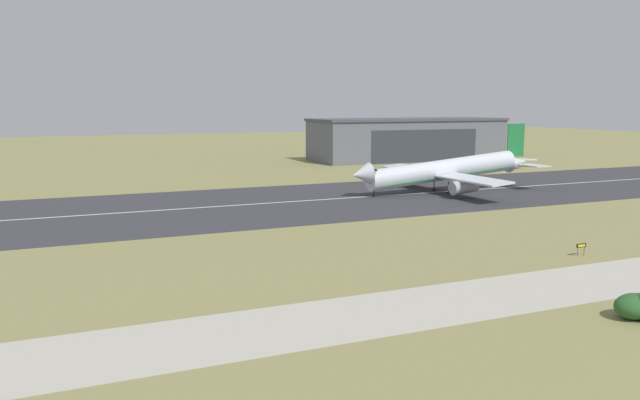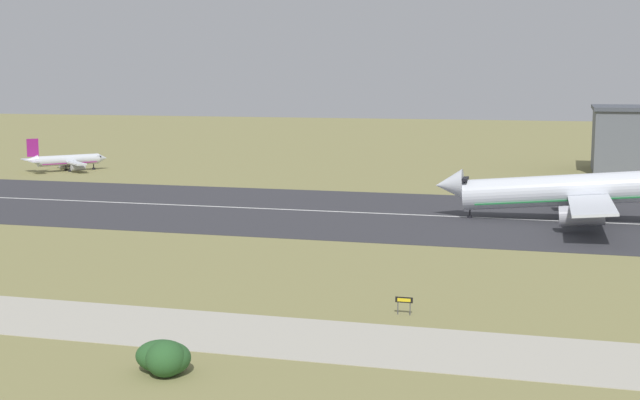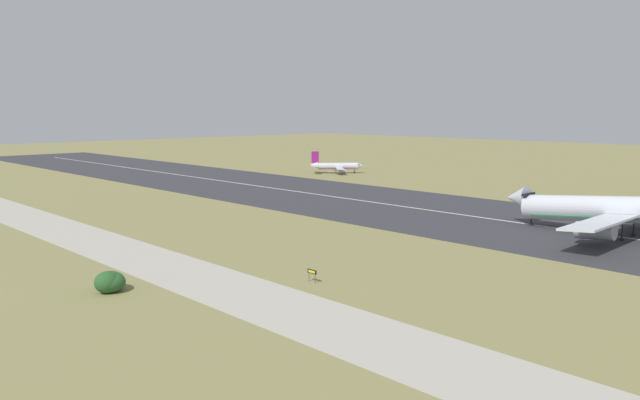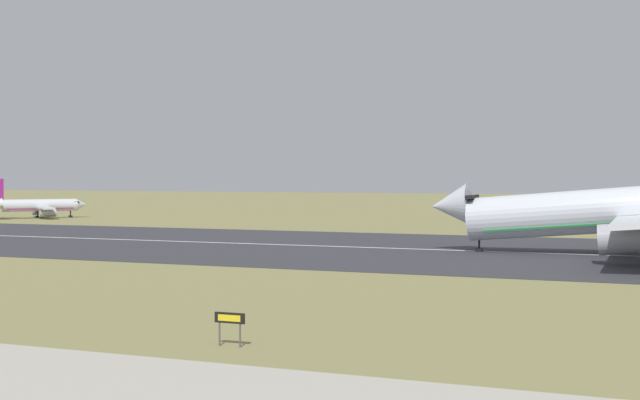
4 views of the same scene
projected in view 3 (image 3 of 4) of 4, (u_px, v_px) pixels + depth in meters
name	position (u px, v px, depth m)	size (l,w,h in m)	color
ground_plane	(273.00, 242.00, 112.20)	(757.21, 757.21, 0.00)	olive
runway_strip	(437.00, 211.00, 146.28)	(517.21, 53.06, 0.06)	#333338
runway_centreline	(437.00, 211.00, 146.28)	(465.49, 0.70, 0.01)	silver
taxiway_road	(158.00, 264.00, 96.46)	(387.91, 12.36, 0.05)	#B2AD9E
airplane_landing	(633.00, 211.00, 114.26)	(51.75, 45.83, 16.40)	silver
airplane_parked_west	(337.00, 166.00, 233.78)	(18.26, 19.28, 8.27)	silver
shrub_clump	(110.00, 282.00, 81.57)	(4.62, 4.21, 2.86)	#285628
runway_sign	(312.00, 273.00, 86.06)	(1.73, 0.13, 1.79)	#4C4C51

